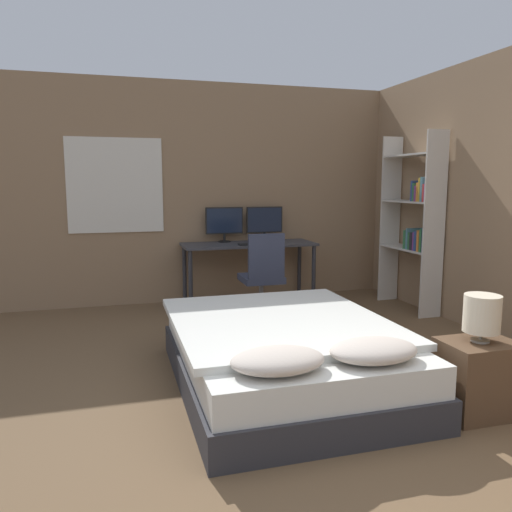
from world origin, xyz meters
The scene contains 12 objects.
ground_plane centered at (0.00, 0.00, 0.00)m, with size 20.00×20.00×0.00m, color brown.
wall_back centered at (-0.02, 4.18, 1.35)m, with size 12.00×0.08×2.70m.
bed centered at (-0.19, 1.29, 0.24)m, with size 1.55×2.05×0.55m.
nightstand centered at (0.86, 0.51, 0.24)m, with size 0.47×0.36×0.48m.
bedside_lamp centered at (0.86, 0.51, 0.66)m, with size 0.23×0.23×0.30m.
desk centered at (0.23, 3.82, 0.66)m, with size 1.62×0.59×0.75m.
monitor_left centered at (-0.03, 4.01, 1.00)m, with size 0.47×0.16×0.43m.
monitor_right centered at (0.50, 4.01, 1.00)m, with size 0.47×0.16×0.43m.
keyboard centered at (0.23, 3.63, 0.76)m, with size 0.34×0.13×0.02m.
computer_mouse centered at (0.50, 3.63, 0.77)m, with size 0.07×0.05×0.04m.
office_chair centered at (0.18, 3.06, 0.38)m, with size 0.52×0.52×0.96m.
bookshelf centered at (1.99, 2.96, 1.10)m, with size 0.27×0.91×2.04m.
Camera 1 is at (-1.36, -2.03, 1.48)m, focal length 35.00 mm.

